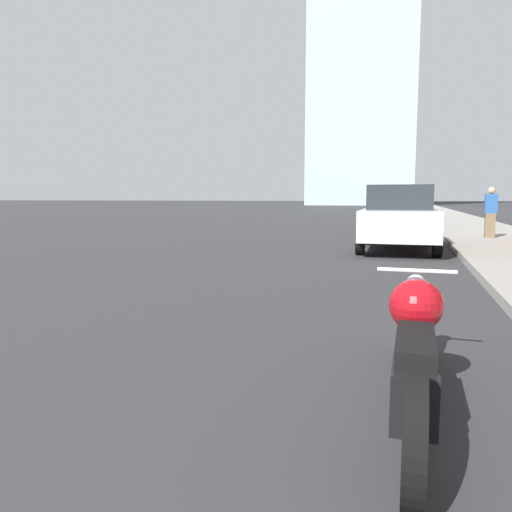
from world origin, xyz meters
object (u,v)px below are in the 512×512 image
(parked_car_silver, at_px, (399,217))
(parked_car_blue, at_px, (402,209))
(motorcycle, at_px, (415,348))
(pedestrian, at_px, (491,212))
(parked_car_green, at_px, (409,207))

(parked_car_silver, distance_m, parked_car_blue, 10.64)
(motorcycle, relative_size, pedestrian, 1.73)
(parked_car_silver, bearing_deg, parked_car_blue, 88.86)
(parked_car_silver, bearing_deg, parked_car_green, 87.94)
(motorcycle, xyz_separation_m, parked_car_green, (0.12, 31.77, 0.34))
(motorcycle, xyz_separation_m, parked_car_silver, (-0.26, 10.37, 0.46))
(parked_car_green, distance_m, pedestrian, 18.37)
(motorcycle, height_order, parked_car_silver, parked_car_silver)
(parked_car_blue, xyz_separation_m, parked_car_green, (0.36, 10.77, -0.12))
(parked_car_blue, distance_m, parked_car_green, 10.78)
(parked_car_silver, height_order, parked_car_green, parked_car_silver)
(pedestrian, bearing_deg, parked_car_green, 97.25)
(motorcycle, height_order, parked_car_green, parked_car_green)
(pedestrian, bearing_deg, parked_car_blue, 109.77)
(parked_car_silver, relative_size, parked_car_blue, 1.03)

